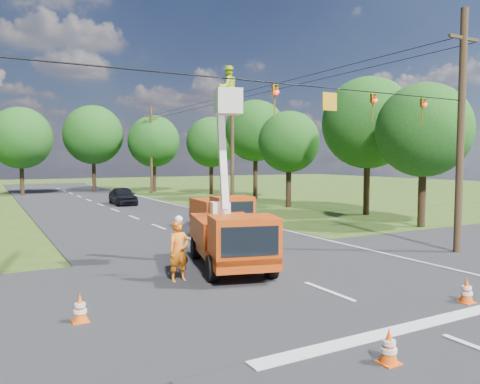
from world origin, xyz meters
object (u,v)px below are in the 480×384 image
tree_far_a (21,138)px  tree_right_a (424,130)px  traffic_cone_4 (80,308)px  distant_car (123,196)px  traffic_cone_2 (257,240)px  traffic_cone_3 (214,229)px  traffic_cone_1 (467,291)px  tree_right_e (211,142)px  tree_right_d (255,131)px  pole_right_near (461,130)px  tree_far_c (154,141)px  ground_worker (179,251)px  pole_right_mid (232,144)px  traffic_cone_7 (206,215)px  tree_right_c (289,142)px  bucket_truck (231,226)px  tree_right_b (368,123)px  tree_far_b (93,135)px  traffic_cone_0 (389,346)px  pole_right_far (151,149)px  second_truck (221,212)px

tree_far_a → tree_right_a: bearing=-63.4°
traffic_cone_4 → distant_car: bearing=73.2°
traffic_cone_2 → traffic_cone_3: 3.88m
traffic_cone_1 → tree_right_e: bearing=74.2°
traffic_cone_3 → tree_right_d: bearing=53.8°
pole_right_near → tree_far_c: 42.02m
ground_worker → pole_right_mid: pole_right_mid is taller
tree_right_d → tree_far_a: size_ratio=1.02×
traffic_cone_3 → tree_far_a: bearing=100.8°
tree_far_c → traffic_cone_7: bearing=-102.0°
tree_right_a → tree_far_c: tree_far_c is taller
traffic_cone_2 → traffic_cone_4: 10.54m
pole_right_near → tree_far_c: (1.00, 42.00, 0.96)m
pole_right_mid → tree_right_d: (6.30, 7.00, 1.57)m
pole_right_near → tree_right_c: size_ratio=1.28×
bucket_truck → pole_right_near: size_ratio=0.72×
tree_right_b → tree_far_b: size_ratio=0.93×
distant_car → pole_right_near: bearing=-73.9°
traffic_cone_0 → pole_right_far: 47.75m
distant_car → tree_right_d: (13.01, -0.45, 5.90)m
tree_far_c → pole_right_mid: bearing=-92.6°
traffic_cone_4 → tree_right_b: bearing=31.0°
traffic_cone_0 → pole_right_mid: (10.62, 26.31, 4.75)m
tree_right_a → tree_right_c: bearing=91.3°
traffic_cone_1 → traffic_cone_2: 9.62m
tree_right_b → tree_right_d: bearing=90.8°
pole_right_far → tree_right_b: (6.50, -28.00, 1.33)m
pole_right_far → tree_far_c: 2.43m
ground_worker → distant_car: 26.65m
tree_right_c → traffic_cone_1: bearing=-114.2°
tree_right_d → traffic_cone_4: bearing=-127.6°
bucket_truck → ground_worker: (-2.25, -0.74, -0.54)m
tree_far_c → traffic_cone_3: bearing=-103.5°
traffic_cone_3 → second_truck: bearing=52.4°
traffic_cone_4 → bucket_truck: bearing=28.9°
second_truck → pole_right_near: pole_right_near is taller
tree_right_d → second_truck: bearing=-126.0°
traffic_cone_1 → pole_right_far: (5.91, 44.61, 4.75)m
second_truck → traffic_cone_0: bearing=-99.5°
second_truck → ground_worker: size_ratio=2.80×
traffic_cone_0 → tree_right_c: tree_right_c is taller
pole_right_far → tree_far_a: 13.87m
distant_car → tree_right_d: tree_right_d is taller
pole_right_far → tree_right_d: 14.53m
traffic_cone_1 → tree_right_a: size_ratio=0.09×
traffic_cone_7 → traffic_cone_1: bearing=-93.1°
pole_right_far → tree_right_b: bearing=-76.9°
ground_worker → tree_right_d: (18.16, 25.70, 5.69)m
traffic_cone_7 → traffic_cone_4: bearing=-123.9°
ground_worker → pole_right_near: (11.86, -1.30, 4.12)m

